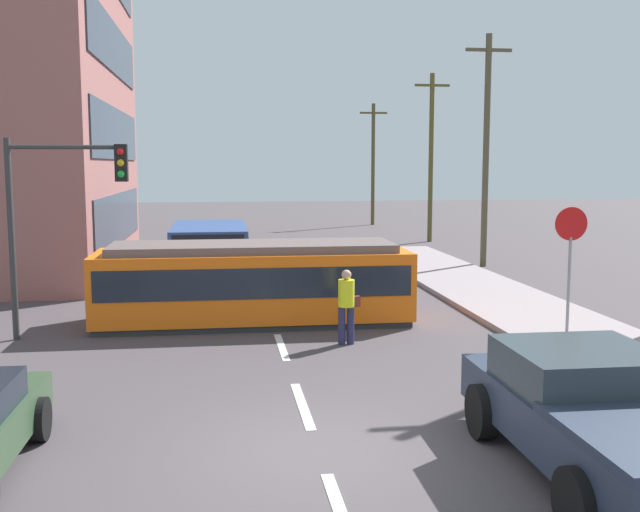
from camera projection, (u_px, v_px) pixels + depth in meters
name	position (u px, v px, depth m)	size (l,w,h in m)	color
ground_plane	(269.00, 311.00, 20.18)	(120.00, 120.00, 0.00)	#494145
sidewalk_curb_right	(575.00, 334.00, 17.17)	(3.20, 36.00, 0.14)	gray
lane_stripe_1	(302.00, 405.00, 12.32)	(0.16, 2.40, 0.01)	silver
lane_stripe_2	(282.00, 347.00, 16.25)	(0.16, 2.40, 0.01)	silver
lane_stripe_3	(259.00, 284.00, 24.78)	(0.16, 2.40, 0.01)	silver
lane_stripe_4	(251.00, 261.00, 30.68)	(0.16, 2.40, 0.01)	silver
streetcar_tram	(253.00, 281.00, 18.69)	(7.80, 2.57, 2.02)	orange
city_bus	(209.00, 249.00, 25.78)	(2.56, 5.23, 1.87)	navy
pedestrian_crossing	(347.00, 302.00, 16.40)	(0.51, 0.36, 1.67)	#27274D
pickup_truck_parked	(598.00, 415.00, 9.45)	(2.32, 5.02, 1.55)	#273144
stop_sign	(570.00, 243.00, 16.80)	(0.76, 0.07, 2.88)	gray
traffic_light_mast	(60.00, 199.00, 16.69)	(2.66, 0.33, 4.55)	#333333
utility_pole_mid	(486.00, 147.00, 28.55)	(1.80, 0.24, 8.87)	brown
utility_pole_far	(431.00, 155.00, 37.94)	(1.80, 0.24, 8.54)	brown
utility_pole_distant	(373.00, 162.00, 48.68)	(1.80, 0.24, 7.89)	#4E4A2A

